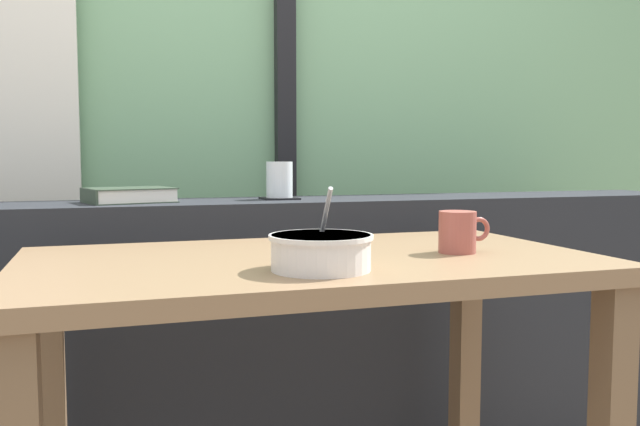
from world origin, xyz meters
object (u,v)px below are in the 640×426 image
object	(u,v)px
coaster_square	(279,198)
soup_bowl	(321,252)
breakfast_table	(311,318)
ceramic_mug	(458,232)
closed_book	(129,195)
juice_glass	(279,181)

from	to	relation	value
coaster_square	soup_bowl	world-z (taller)	soup_bowl
breakfast_table	ceramic_mug	xyz separation A→B (m)	(0.30, -0.05, 0.17)
soup_bowl	ceramic_mug	size ratio (longest dim) A/B	1.60
closed_book	soup_bowl	world-z (taller)	soup_bowl
breakfast_table	juice_glass	distance (m)	0.65
closed_book	soup_bowl	xyz separation A→B (m)	(0.29, -0.75, -0.06)
juice_glass	soup_bowl	distance (m)	0.77
juice_glass	ceramic_mug	distance (m)	0.68
juice_glass	ceramic_mug	bearing A→B (deg)	-71.88
ceramic_mug	breakfast_table	bearing A→B (deg)	170.65
coaster_square	closed_book	world-z (taller)	closed_book
closed_book	soup_bowl	bearing A→B (deg)	-68.73
breakfast_table	soup_bowl	distance (m)	0.23
ceramic_mug	coaster_square	bearing A→B (deg)	108.12
closed_book	coaster_square	bearing A→B (deg)	0.90
juice_glass	breakfast_table	bearing A→B (deg)	-98.66
coaster_square	closed_book	distance (m)	0.41
soup_bowl	ceramic_mug	distance (m)	0.35
coaster_square	soup_bowl	bearing A→B (deg)	-99.24
coaster_square	soup_bowl	distance (m)	0.77
soup_bowl	ceramic_mug	world-z (taller)	soup_bowl
breakfast_table	ceramic_mug	size ratio (longest dim) A/B	9.86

